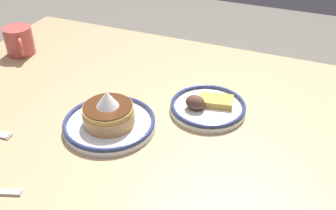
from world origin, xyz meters
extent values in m
cube|color=tan|center=(0.00, 0.00, 0.72)|extent=(1.33, 0.97, 0.04)
cylinder|color=#997E59|center=(0.56, -0.38, 0.35)|extent=(0.06, 0.06, 0.70)
cylinder|color=white|center=(-0.16, -0.09, 0.74)|extent=(0.20, 0.20, 0.01)
torus|color=navy|center=(-0.16, -0.09, 0.75)|extent=(0.20, 0.20, 0.01)
cube|color=gold|center=(-0.17, -0.11, 0.76)|extent=(0.10, 0.07, 0.02)
ellipsoid|color=#562E24|center=(-0.13, -0.07, 0.76)|extent=(0.04, 0.03, 0.03)
ellipsoid|color=brown|center=(-0.14, -0.07, 0.76)|extent=(0.03, 0.02, 0.02)
ellipsoid|color=brown|center=(-0.13, -0.06, 0.77)|extent=(0.05, 0.04, 0.04)
cylinder|color=white|center=(0.05, 0.07, 0.74)|extent=(0.23, 0.23, 0.01)
torus|color=navy|center=(0.05, 0.07, 0.75)|extent=(0.23, 0.23, 0.01)
cylinder|color=#D59347|center=(0.05, 0.07, 0.75)|extent=(0.13, 0.13, 0.01)
cylinder|color=tan|center=(0.05, 0.07, 0.77)|extent=(0.13, 0.13, 0.01)
cylinder|color=tan|center=(0.05, 0.07, 0.78)|extent=(0.13, 0.13, 0.01)
cylinder|color=gold|center=(0.05, 0.07, 0.79)|extent=(0.13, 0.13, 0.01)
cylinder|color=#4C2814|center=(0.05, 0.07, 0.80)|extent=(0.12, 0.12, 0.00)
cone|color=white|center=(0.05, 0.07, 0.82)|extent=(0.06, 0.06, 0.04)
cylinder|color=#BF4C47|center=(0.53, -0.18, 0.78)|extent=(0.09, 0.09, 0.09)
torus|color=#BF4C47|center=(0.50, -0.14, 0.78)|extent=(0.05, 0.05, 0.06)
cylinder|color=brown|center=(0.53, -0.18, 0.81)|extent=(0.08, 0.08, 0.01)
cube|color=silver|center=(0.27, 0.21, 0.74)|extent=(0.03, 0.00, 0.00)
cube|color=silver|center=(0.27, 0.21, 0.74)|extent=(0.03, 0.00, 0.00)
cube|color=silver|center=(0.27, 0.20, 0.74)|extent=(0.03, 0.00, 0.00)
cube|color=silver|center=(0.27, 0.20, 0.74)|extent=(0.03, 0.00, 0.00)
camera|label=1|loc=(-0.38, 0.75, 1.34)|focal=41.99mm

